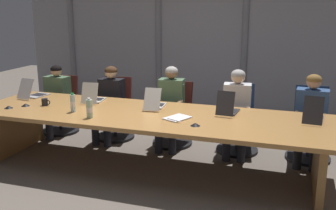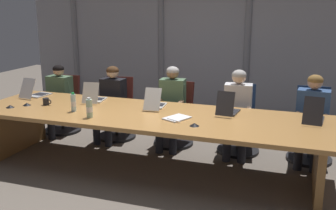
# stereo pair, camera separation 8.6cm
# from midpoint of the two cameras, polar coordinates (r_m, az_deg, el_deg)

# --- Properties ---
(ground_plane) EXTENTS (14.36, 14.36, 0.00)m
(ground_plane) POSITION_cam_midpoint_polar(r_m,az_deg,el_deg) (5.12, -3.24, -9.19)
(ground_plane) COLOR #6B6056
(conference_table) EXTENTS (4.56, 1.33, 0.73)m
(conference_table) POSITION_cam_midpoint_polar(r_m,az_deg,el_deg) (4.92, -3.34, -2.71)
(conference_table) COLOR #B77F42
(conference_table) RESTS_ON ground_plane
(curtain_backdrop) EXTENTS (7.18, 0.17, 3.10)m
(curtain_backdrop) POSITION_cam_midpoint_polar(r_m,az_deg,el_deg) (7.33, 4.46, 10.42)
(curtain_backdrop) COLOR #9999A0
(curtain_backdrop) RESTS_ON ground_plane
(laptop_left_end) EXTENTS (0.28, 0.48, 0.29)m
(laptop_left_end) POSITION_cam_midpoint_polar(r_m,az_deg,el_deg) (6.08, -19.37, 1.61)
(laptop_left_end) COLOR #BCBCC1
(laptop_left_end) RESTS_ON conference_table
(laptop_left_mid) EXTENTS (0.28, 0.45, 0.29)m
(laptop_left_mid) POSITION_cam_midpoint_polar(r_m,az_deg,el_deg) (5.56, -11.22, 1.02)
(laptop_left_mid) COLOR beige
(laptop_left_mid) RESTS_ON conference_table
(laptop_center) EXTENTS (0.26, 0.48, 0.29)m
(laptop_center) POSITION_cam_midpoint_polar(r_m,az_deg,el_deg) (5.14, -2.38, 0.21)
(laptop_center) COLOR beige
(laptop_center) RESTS_ON conference_table
(laptop_right_mid) EXTENTS (0.25, 0.42, 0.31)m
(laptop_right_mid) POSITION_cam_midpoint_polar(r_m,az_deg,el_deg) (4.90, 8.21, -0.58)
(laptop_right_mid) COLOR #2D2D33
(laptop_right_mid) RESTS_ON conference_table
(laptop_right_end) EXTENTS (0.26, 0.48, 0.32)m
(laptop_right_end) POSITION_cam_midpoint_polar(r_m,az_deg,el_deg) (4.82, 19.94, -1.54)
(laptop_right_end) COLOR #2D2D33
(laptop_right_end) RESTS_ON conference_table
(office_chair_left_end) EXTENTS (0.60, 0.60, 0.92)m
(office_chair_left_end) POSITION_cam_midpoint_polar(r_m,az_deg,el_deg) (6.74, -15.66, -0.79)
(office_chair_left_end) COLOR #511E19
(office_chair_left_end) RESTS_ON ground_plane
(office_chair_left_mid) EXTENTS (0.60, 0.61, 0.94)m
(office_chair_left_mid) POSITION_cam_midpoint_polar(r_m,az_deg,el_deg) (6.25, -8.02, -1.48)
(office_chair_left_mid) COLOR #511E19
(office_chair_left_mid) RESTS_ON ground_plane
(office_chair_center) EXTENTS (0.60, 0.60, 0.94)m
(office_chair_center) POSITION_cam_midpoint_polar(r_m,az_deg,el_deg) (5.91, 0.44, -2.30)
(office_chair_center) COLOR #511E19
(office_chair_center) RESTS_ON ground_plane
(office_chair_right_mid) EXTENTS (0.60, 0.61, 0.95)m
(office_chair_right_mid) POSITION_cam_midpoint_polar(r_m,az_deg,el_deg) (5.70, 9.72, -3.08)
(office_chair_right_mid) COLOR navy
(office_chair_right_mid) RESTS_ON ground_plane
(office_chair_right_end) EXTENTS (0.60, 0.60, 0.98)m
(office_chair_right_end) POSITION_cam_midpoint_polar(r_m,az_deg,el_deg) (5.66, 19.51, -3.76)
(office_chair_right_end) COLOR navy
(office_chair_right_end) RESTS_ON ground_plane
(person_left_end) EXTENTS (0.43, 0.57, 1.12)m
(person_left_end) POSITION_cam_midpoint_polar(r_m,az_deg,el_deg) (6.55, -16.62, 1.28)
(person_left_end) COLOR #4C6B4C
(person_left_end) RESTS_ON ground_plane
(person_left_mid) EXTENTS (0.38, 0.55, 1.15)m
(person_left_mid) POSITION_cam_midpoint_polar(r_m,az_deg,el_deg) (6.05, -8.97, 0.85)
(person_left_mid) COLOR black
(person_left_mid) RESTS_ON ground_plane
(person_center) EXTENTS (0.40, 0.56, 1.19)m
(person_center) POSITION_cam_midpoint_polar(r_m,az_deg,el_deg) (5.68, -0.09, 0.33)
(person_center) COLOR #4C6B4C
(person_center) RESTS_ON ground_plane
(person_right_mid) EXTENTS (0.42, 0.57, 1.19)m
(person_right_mid) POSITION_cam_midpoint_polar(r_m,az_deg,el_deg) (5.47, 9.51, -0.33)
(person_right_mid) COLOR silver
(person_right_mid) RESTS_ON ground_plane
(person_right_end) EXTENTS (0.45, 0.57, 1.18)m
(person_right_end) POSITION_cam_midpoint_polar(r_m,az_deg,el_deg) (5.42, 19.67, -1.15)
(person_right_end) COLOR #335184
(person_right_end) RESTS_ON ground_plane
(water_bottle_primary) EXTENTS (0.08, 0.08, 0.24)m
(water_bottle_primary) POSITION_cam_midpoint_polar(r_m,az_deg,el_deg) (4.77, -11.89, -0.54)
(water_bottle_primary) COLOR #ADD1B2
(water_bottle_primary) RESTS_ON conference_table
(water_bottle_secondary) EXTENTS (0.07, 0.07, 0.24)m
(water_bottle_secondary) POSITION_cam_midpoint_polar(r_m,az_deg,el_deg) (5.09, -14.17, 0.26)
(water_bottle_secondary) COLOR silver
(water_bottle_secondary) RESTS_ON conference_table
(coffee_mug_near) EXTENTS (0.13, 0.08, 0.09)m
(coffee_mug_near) POSITION_cam_midpoint_polar(r_m,az_deg,el_deg) (5.52, -17.92, 0.41)
(coffee_mug_near) COLOR black
(coffee_mug_near) RESTS_ON conference_table
(conference_mic_left_side) EXTENTS (0.11, 0.11, 0.03)m
(conference_mic_left_side) POSITION_cam_midpoint_polar(r_m,az_deg,el_deg) (5.54, -22.64, -0.27)
(conference_mic_left_side) COLOR black
(conference_mic_left_side) RESTS_ON conference_table
(conference_mic_middle) EXTENTS (0.11, 0.11, 0.03)m
(conference_mic_middle) POSITION_cam_midpoint_polar(r_m,az_deg,el_deg) (4.38, 3.44, -2.84)
(conference_mic_middle) COLOR black
(conference_mic_middle) RESTS_ON conference_table
(conference_mic_right_side) EXTENTS (0.11, 0.11, 0.03)m
(conference_mic_right_side) POSITION_cam_midpoint_polar(r_m,az_deg,el_deg) (5.58, -20.47, 0.03)
(conference_mic_right_side) COLOR black
(conference_mic_right_side) RESTS_ON conference_table
(spiral_notepad) EXTENTS (0.33, 0.37, 0.03)m
(spiral_notepad) POSITION_cam_midpoint_polar(r_m,az_deg,el_deg) (4.65, 0.84, -1.92)
(spiral_notepad) COLOR silver
(spiral_notepad) RESTS_ON conference_table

